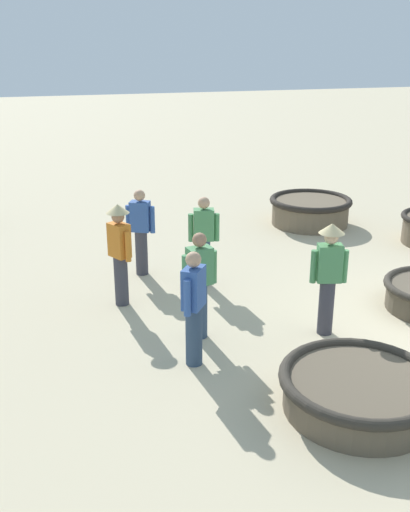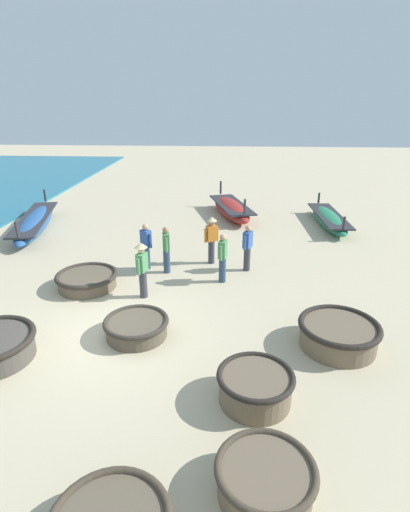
# 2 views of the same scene
# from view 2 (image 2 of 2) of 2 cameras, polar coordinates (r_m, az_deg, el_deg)

# --- Properties ---
(ground_plane) EXTENTS (80.00, 80.00, 0.00)m
(ground_plane) POSITION_cam_2_polar(r_m,az_deg,el_deg) (10.26, -14.33, -10.83)
(ground_plane) COLOR #C6B793
(coracle_nearest) EXTENTS (1.49, 1.49, 0.62)m
(coracle_nearest) POSITION_cam_2_polar(r_m,az_deg,el_deg) (7.98, 7.19, -17.95)
(coracle_nearest) COLOR brown
(coracle_nearest) RESTS_ON ground
(coracle_front_left) EXTENTS (1.87, 1.87, 0.63)m
(coracle_front_left) POSITION_cam_2_polar(r_m,az_deg,el_deg) (9.85, 18.53, -10.48)
(coracle_front_left) COLOR brown
(coracle_front_left) RESTS_ON ground
(coracle_center) EXTENTS (1.58, 1.58, 0.46)m
(coracle_center) POSITION_cam_2_polar(r_m,az_deg,el_deg) (9.93, -9.77, -9.92)
(coracle_center) COLOR brown
(coracle_center) RESTS_ON ground
(coracle_beside_post) EXTENTS (1.86, 1.86, 0.47)m
(coracle_beside_post) POSITION_cam_2_polar(r_m,az_deg,el_deg) (12.65, -16.50, -3.23)
(coracle_beside_post) COLOR brown
(coracle_beside_post) RESTS_ON ground
(coracle_upturned) EXTENTS (1.50, 1.50, 0.54)m
(coracle_upturned) POSITION_cam_2_polar(r_m,az_deg,el_deg) (6.65, 8.60, -28.95)
(coracle_upturned) COLOR brown
(coracle_upturned) RESTS_ON ground
(long_boat_ochre_hull) EXTENTS (2.44, 6.01, 1.21)m
(long_boat_ochre_hull) POSITION_cam_2_polar(r_m,az_deg,el_deg) (18.82, -23.12, 4.42)
(long_boat_ochre_hull) COLOR #285693
(long_boat_ochre_hull) RESTS_ON ground
(long_boat_white_hull) EXTENTS (2.35, 4.50, 1.34)m
(long_boat_white_hull) POSITION_cam_2_polar(r_m,az_deg,el_deg) (19.38, 3.77, 6.72)
(long_boat_white_hull) COLOR maroon
(long_boat_white_hull) RESTS_ON ground
(long_boat_blue_hull) EXTENTS (1.18, 4.60, 1.02)m
(long_boat_blue_hull) POSITION_cam_2_polar(r_m,az_deg,el_deg) (18.85, 17.28, 5.06)
(long_boat_blue_hull) COLOR #237551
(long_boat_blue_hull) RESTS_ON ground
(fisherman_with_hat) EXTENTS (0.36, 0.51, 1.67)m
(fisherman_with_hat) POSITION_cam_2_polar(r_m,az_deg,el_deg) (11.40, -8.96, -1.50)
(fisherman_with_hat) COLOR #383842
(fisherman_with_hat) RESTS_ON ground
(fisherman_hauling) EXTENTS (0.29, 0.52, 1.57)m
(fisherman_hauling) POSITION_cam_2_polar(r_m,az_deg,el_deg) (12.28, 2.52, -0.13)
(fisherman_hauling) COLOR #2D425B
(fisherman_hauling) RESTS_ON ground
(fisherman_standing_right) EXTENTS (0.48, 0.36, 1.67)m
(fisherman_standing_right) POSITION_cam_2_polar(r_m,az_deg,el_deg) (13.65, 0.93, 2.73)
(fisherman_standing_right) COLOR #383842
(fisherman_standing_right) RESTS_ON ground
(fisherman_by_coracle) EXTENTS (0.44, 0.38, 1.57)m
(fisherman_by_coracle) POSITION_cam_2_polar(r_m,az_deg,el_deg) (13.38, -8.39, 1.54)
(fisherman_by_coracle) COLOR #2D425B
(fisherman_by_coracle) RESTS_ON ground
(fisherman_crouching) EXTENTS (0.27, 0.52, 1.57)m
(fisherman_crouching) POSITION_cam_2_polar(r_m,az_deg,el_deg) (12.99, -5.55, 1.05)
(fisherman_crouching) COLOR #2D425B
(fisherman_crouching) RESTS_ON ground
(fisherman_standing_left) EXTENTS (0.35, 0.48, 1.57)m
(fisherman_standing_left) POSITION_cam_2_polar(r_m,az_deg,el_deg) (13.17, 6.08, 1.32)
(fisherman_standing_left) COLOR #383842
(fisherman_standing_left) RESTS_ON ground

